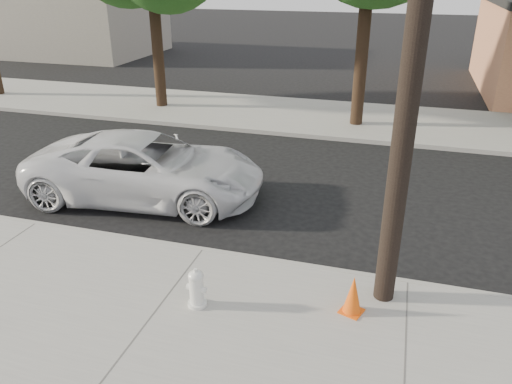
# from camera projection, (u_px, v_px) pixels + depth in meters

# --- Properties ---
(ground) EXTENTS (120.00, 120.00, 0.00)m
(ground) POSITION_uv_depth(u_px,v_px,m) (236.00, 211.00, 12.00)
(ground) COLOR black
(ground) RESTS_ON ground
(near_sidewalk) EXTENTS (90.00, 4.40, 0.15)m
(near_sidewalk) POSITION_uv_depth(u_px,v_px,m) (153.00, 318.00, 8.21)
(near_sidewalk) COLOR gray
(near_sidewalk) RESTS_ON ground
(far_sidewalk) EXTENTS (90.00, 5.00, 0.15)m
(far_sidewalk) POSITION_uv_depth(u_px,v_px,m) (306.00, 116.00, 19.40)
(far_sidewalk) COLOR gray
(far_sidewalk) RESTS_ON ground
(curb_near) EXTENTS (90.00, 0.12, 0.16)m
(curb_near) POSITION_uv_depth(u_px,v_px,m) (203.00, 252.00, 10.13)
(curb_near) COLOR #9E9B93
(curb_near) RESTS_ON ground
(building_far) EXTENTS (14.00, 8.00, 5.00)m
(building_far) POSITION_uv_depth(u_px,v_px,m) (49.00, 14.00, 33.63)
(building_far) COLOR gray
(building_far) RESTS_ON ground
(utility_pole) EXTENTS (1.40, 0.34, 9.00)m
(utility_pole) POSITION_uv_depth(u_px,v_px,m) (418.00, 20.00, 6.78)
(utility_pole) COLOR black
(utility_pole) RESTS_ON near_sidewalk
(police_cruiser) EXTENTS (6.08, 3.28, 1.62)m
(police_cruiser) POSITION_uv_depth(u_px,v_px,m) (146.00, 168.00, 12.38)
(police_cruiser) COLOR silver
(police_cruiser) RESTS_ON ground
(fire_hydrant) EXTENTS (0.35, 0.32, 0.67)m
(fire_hydrant) POSITION_uv_depth(u_px,v_px,m) (197.00, 289.00, 8.29)
(fire_hydrant) COLOR white
(fire_hydrant) RESTS_ON near_sidewalk
(traffic_cone) EXTENTS (0.45, 0.45, 0.68)m
(traffic_cone) POSITION_uv_depth(u_px,v_px,m) (353.00, 295.00, 8.12)
(traffic_cone) COLOR #F8580D
(traffic_cone) RESTS_ON near_sidewalk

